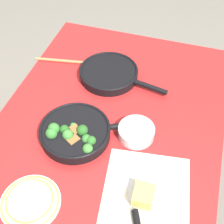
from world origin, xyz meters
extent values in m
plane|color=slate|center=(0.00, 0.00, 0.00)|extent=(14.00, 14.00, 0.00)
cube|color=red|center=(0.00, 0.00, 0.71)|extent=(1.22, 0.94, 0.03)
cylinder|color=#BCBCC1|center=(0.55, -0.41, 0.35)|extent=(0.05, 0.05, 0.70)
cylinder|color=#BCBCC1|center=(0.55, 0.41, 0.35)|extent=(0.05, 0.05, 0.70)
cylinder|color=black|center=(-0.15, 0.11, 0.75)|extent=(0.28, 0.28, 0.04)
torus|color=black|center=(-0.15, 0.11, 0.77)|extent=(0.29, 0.29, 0.01)
cylinder|color=black|center=(-0.06, -0.08, 0.76)|extent=(0.08, 0.14, 0.02)
cylinder|color=#205218|center=(-0.15, 0.08, 0.75)|extent=(0.02, 0.02, 0.02)
sphere|color=#286023|center=(-0.15, 0.08, 0.78)|extent=(0.04, 0.04, 0.04)
cylinder|color=#2C6823|center=(-0.20, 0.18, 0.75)|extent=(0.02, 0.02, 0.03)
sphere|color=#387A33|center=(-0.20, 0.18, 0.78)|extent=(0.05, 0.05, 0.05)
cylinder|color=#2C6823|center=(-0.18, 0.19, 0.75)|extent=(0.02, 0.02, 0.03)
sphere|color=#387A33|center=(-0.18, 0.19, 0.78)|extent=(0.05, 0.05, 0.05)
cylinder|color=#357027|center=(-0.13, 0.12, 0.74)|extent=(0.01, 0.01, 0.02)
sphere|color=#428438|center=(-0.13, 0.12, 0.76)|extent=(0.03, 0.03, 0.03)
cylinder|color=#357027|center=(-0.23, 0.03, 0.75)|extent=(0.01, 0.01, 0.02)
sphere|color=#428438|center=(-0.23, 0.03, 0.77)|extent=(0.04, 0.04, 0.04)
cylinder|color=#2C6823|center=(-0.18, 0.05, 0.75)|extent=(0.01, 0.01, 0.02)
sphere|color=#387A33|center=(-0.18, 0.05, 0.77)|extent=(0.04, 0.04, 0.04)
cylinder|color=#357027|center=(-0.19, 0.12, 0.75)|extent=(0.02, 0.02, 0.02)
sphere|color=#428438|center=(-0.19, 0.12, 0.78)|extent=(0.04, 0.04, 0.04)
cylinder|color=#245B1C|center=(-0.19, 0.03, 0.75)|extent=(0.01, 0.01, 0.02)
sphere|color=#2D6B28|center=(-0.19, 0.03, 0.77)|extent=(0.04, 0.04, 0.04)
cylinder|color=#205218|center=(-0.17, 0.15, 0.75)|extent=(0.01, 0.01, 0.02)
sphere|color=#286023|center=(-0.17, 0.15, 0.77)|extent=(0.04, 0.04, 0.04)
cube|color=olive|center=(-0.15, 0.11, 0.76)|extent=(0.05, 0.06, 0.04)
cube|color=#AD7F4C|center=(-0.12, 0.08, 0.75)|extent=(0.03, 0.04, 0.03)
cube|color=#AD7F4C|center=(-0.17, 0.12, 0.75)|extent=(0.04, 0.03, 0.03)
cube|color=#9E703D|center=(-0.15, 0.09, 0.75)|extent=(0.03, 0.03, 0.02)
cube|color=#9E703D|center=(-0.11, 0.04, 0.75)|extent=(0.05, 0.04, 0.03)
cube|color=olive|center=(-0.20, 0.09, 0.76)|extent=(0.06, 0.05, 0.04)
cylinder|color=black|center=(0.23, 0.09, 0.75)|extent=(0.28, 0.28, 0.04)
torus|color=black|center=(0.23, 0.09, 0.77)|extent=(0.28, 0.28, 0.01)
cylinder|color=black|center=(0.19, -0.13, 0.75)|extent=(0.05, 0.16, 0.02)
cylinder|color=#EAD170|center=(0.23, 0.09, 0.75)|extent=(0.23, 0.23, 0.02)
cylinder|color=#A87A4C|center=(0.27, 0.31, 0.73)|extent=(0.07, 0.35, 0.02)
ellipsoid|color=#A87A4C|center=(0.31, 0.12, 0.74)|extent=(0.05, 0.07, 0.02)
cube|color=beige|center=(-0.32, -0.22, 0.73)|extent=(0.38, 0.35, 0.00)
cube|color=silver|center=(-0.32, -0.17, 0.73)|extent=(0.16, 0.09, 0.01)
cylinder|color=black|center=(-0.43, -0.22, 0.74)|extent=(0.09, 0.06, 0.02)
cube|color=#E0C15B|center=(-0.34, -0.22, 0.75)|extent=(0.08, 0.07, 0.05)
cylinder|color=silver|center=(-0.47, 0.15, 0.73)|extent=(0.21, 0.21, 0.01)
torus|color=gold|center=(-0.47, 0.15, 0.74)|extent=(0.20, 0.20, 0.01)
cylinder|color=silver|center=(-0.47, 0.15, 0.74)|extent=(0.17, 0.17, 0.01)
torus|color=gold|center=(-0.47, 0.15, 0.75)|extent=(0.17, 0.17, 0.01)
cylinder|color=#B7B7BC|center=(-0.08, -0.13, 0.75)|extent=(0.15, 0.15, 0.05)
camera|label=1|loc=(-0.84, -0.26, 1.74)|focal=50.00mm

